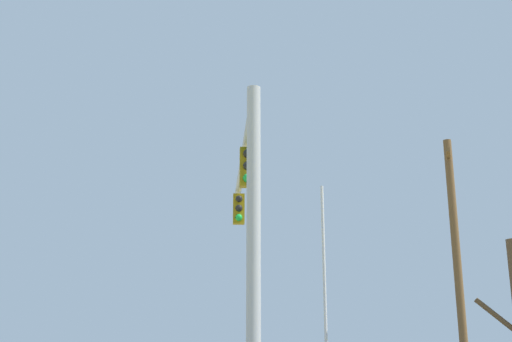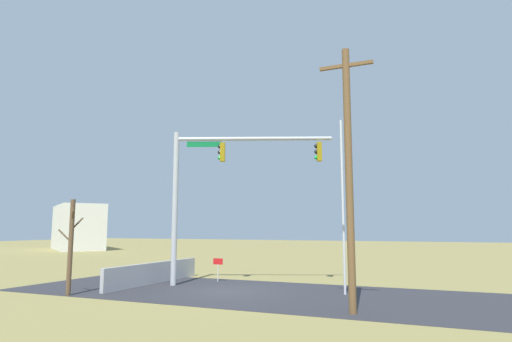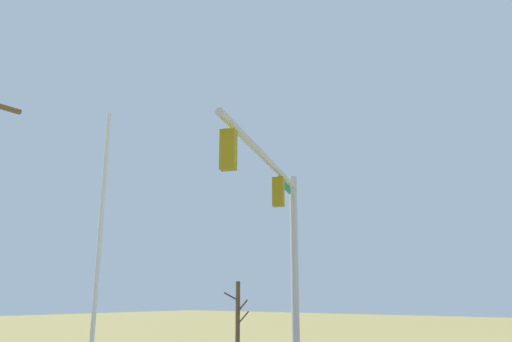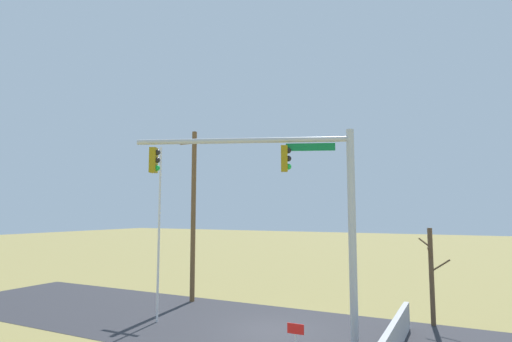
% 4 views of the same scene
% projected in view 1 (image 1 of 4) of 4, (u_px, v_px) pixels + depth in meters
% --- Properties ---
extents(signal_mast, '(7.62, 3.17, 7.75)m').
position_uv_depth(signal_mast, '(248.00, 217.00, 14.30)').
color(signal_mast, '#B2B5BA').
rests_on(signal_mast, ground_plane).
extents(flagpole, '(0.10, 0.10, 7.65)m').
position_uv_depth(flagpole, '(325.00, 304.00, 19.80)').
color(flagpole, silver).
rests_on(flagpole, ground_plane).
extents(utility_pole, '(1.90, 0.26, 9.18)m').
position_uv_depth(utility_pole, '(458.00, 273.00, 19.84)').
color(utility_pole, brown).
rests_on(utility_pole, ground_plane).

